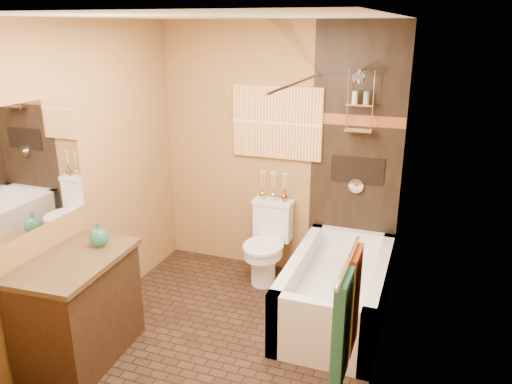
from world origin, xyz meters
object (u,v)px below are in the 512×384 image
at_px(vanity, 79,308).
at_px(toilet, 267,243).
at_px(sunset_painting, 277,123).
at_px(bathtub, 337,295).

bearing_deg(vanity, toilet, 57.53).
height_order(sunset_painting, toilet, sunset_painting).
bearing_deg(toilet, sunset_painting, 90.40).
height_order(bathtub, vanity, vanity).
xyz_separation_m(bathtub, toilet, (-0.80, 0.46, 0.18)).
bearing_deg(toilet, bathtub, -29.78).
relative_size(sunset_painting, bathtub, 0.60).
relative_size(sunset_painting, vanity, 0.92).
distance_m(sunset_painting, bathtub, 1.71).
height_order(sunset_painting, bathtub, sunset_painting).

